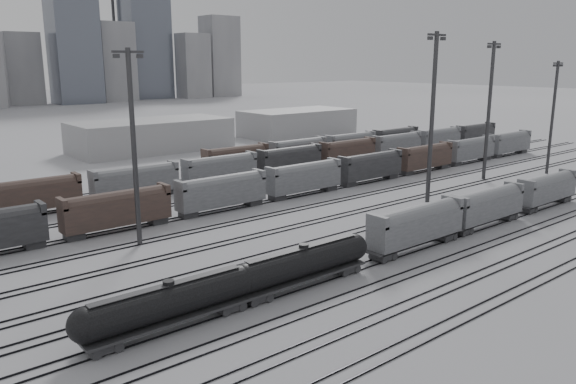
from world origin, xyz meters
TOP-DOWN VIEW (x-y plane):
  - ground at (0.00, 0.00)m, footprint 900.00×900.00m
  - tracks at (0.00, 17.50)m, footprint 220.00×71.50m
  - tank_car_a at (-34.30, 1.00)m, footprint 17.55×2.92m
  - tank_car_b at (-18.94, 1.00)m, footprint 17.72×2.95m
  - hopper_car_a at (-0.48, 1.00)m, footprint 15.23×3.02m
  - hopper_car_b at (15.27, 1.00)m, footprint 14.60×2.90m
  - hopper_car_c at (32.67, 1.00)m, footprint 14.22×2.83m
  - light_mast_b at (-26.25, 24.54)m, footprint 3.91×0.63m
  - light_mast_c at (20.62, 15.09)m, footprint 4.39×0.70m
  - light_mast_d at (44.65, 19.56)m, footprint 4.26×0.68m
  - light_mast_e at (59.88, 14.29)m, footprint 3.68×0.59m
  - bg_string_near at (8.00, 32.00)m, footprint 151.00×3.00m
  - bg_string_mid at (18.00, 48.00)m, footprint 151.00×3.00m
  - bg_string_far at (35.50, 56.00)m, footprint 66.00×3.00m
  - warehouse_mid at (10.00, 95.00)m, footprint 40.00×18.00m
  - warehouse_right at (60.00, 95.00)m, footprint 35.00×18.00m
  - crane_right at (91.26, 305.00)m, footprint 42.00×1.80m

SIDE VIEW (x-z plane):
  - ground at x=0.00m, z-range 0.00..0.00m
  - tracks at x=0.00m, z-range 0.00..0.16m
  - tank_car_a at x=-34.30m, z-range 0.34..4.68m
  - tank_car_b at x=-18.94m, z-range 0.34..4.72m
  - bg_string_far at x=35.50m, z-range 0.00..5.60m
  - bg_string_near at x=8.00m, z-range 0.00..5.60m
  - bg_string_mid at x=18.00m, z-range 0.00..5.60m
  - hopper_car_c at x=32.67m, z-range 0.60..5.68m
  - hopper_car_b at x=15.27m, z-range 0.62..5.84m
  - hopper_car_a at x=-0.48m, z-range 0.64..6.09m
  - warehouse_mid at x=10.00m, z-range 0.00..8.00m
  - warehouse_right at x=60.00m, z-range 0.00..8.00m
  - light_mast_e at x=59.88m, z-range 0.70..23.69m
  - light_mast_b at x=-26.25m, z-range 0.75..25.20m
  - light_mast_d at x=44.65m, z-range 0.81..27.42m
  - light_mast_c at x=20.62m, z-range 0.84..28.29m
  - crane_right at x=91.26m, z-range 7.39..107.39m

